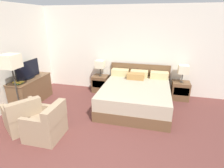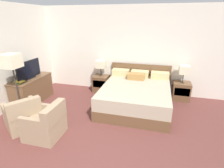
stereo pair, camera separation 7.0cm
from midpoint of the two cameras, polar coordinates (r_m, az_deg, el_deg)
ground_plane at (r=3.43m, az=-7.14°, el=-22.48°), size 9.70×9.70×0.00m
wall_back at (r=5.74m, az=4.54°, el=10.85°), size 6.65×0.06×2.73m
wall_left at (r=5.31m, az=-31.02°, el=7.18°), size 0.06×5.03×2.73m
bed at (r=4.93m, az=8.18°, el=-3.58°), size 1.88×2.12×0.97m
nightstand_left at (r=5.90m, az=-3.21°, el=0.17°), size 0.50×0.44×0.55m
nightstand_right at (r=5.70m, az=21.95°, el=-2.15°), size 0.50×0.44×0.55m
table_lamp_left at (r=5.71m, az=-3.34°, el=6.43°), size 0.28×0.28×0.52m
table_lamp_right at (r=5.49m, az=22.86°, el=4.26°), size 0.28×0.28×0.52m
dresser at (r=5.62m, az=-24.28°, el=-1.61°), size 0.54×1.31×0.74m
tv at (r=5.44m, az=-25.20°, el=4.19°), size 0.18×0.91×0.49m
book_red_cover at (r=5.21m, az=-27.76°, el=0.47°), size 0.21×0.17×0.03m
book_blue_cover at (r=5.19m, az=-27.69°, el=0.74°), size 0.24×0.17×0.03m
armchair_by_window at (r=4.43m, az=-26.58°, el=-9.37°), size 0.95×0.95×0.76m
armchair_companion at (r=3.93m, az=-20.27°, el=-12.23°), size 0.70×0.69×0.76m
floor_lamp at (r=4.62m, az=-29.51°, el=5.56°), size 0.35×0.35×1.59m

